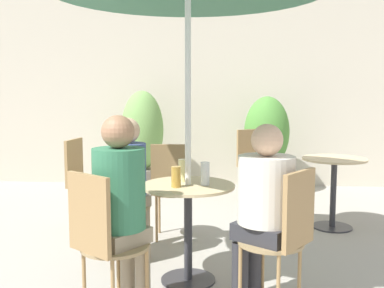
{
  "coord_description": "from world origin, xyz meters",
  "views": [
    {
      "loc": [
        0.32,
        -3.12,
        1.39
      ],
      "look_at": [
        0.06,
        0.47,
        0.98
      ],
      "focal_mm": 42.0,
      "sensor_mm": 36.0,
      "label": 1
    }
  ],
  "objects_px": {
    "bistro_chair_5": "(83,176)",
    "beer_glass_0": "(176,177)",
    "seated_person_0": "(129,175)",
    "bistro_chair_4": "(171,183)",
    "potted_plant_1": "(267,138)",
    "bistro_chair_0": "(117,193)",
    "seated_person_2": "(264,201)",
    "potted_plant_0": "(143,138)",
    "bistro_chair_2": "(285,229)",
    "bistro_chair_3": "(253,159)",
    "cafe_table_far": "(334,178)",
    "bistro_chair_1": "(102,234)",
    "cafe_table_near": "(188,211)",
    "seated_person_1": "(121,197)",
    "beer_glass_2": "(183,170)",
    "beer_glass_1": "(205,174)"
  },
  "relations": [
    {
      "from": "bistro_chair_1",
      "to": "bistro_chair_2",
      "type": "xyz_separation_m",
      "value": [
        1.1,
        0.17,
        0.0
      ]
    },
    {
      "from": "bistro_chair_4",
      "to": "cafe_table_far",
      "type": "bearing_deg",
      "value": -164.71
    },
    {
      "from": "beer_glass_2",
      "to": "potted_plant_0",
      "type": "xyz_separation_m",
      "value": [
        -0.82,
        2.84,
        -0.05
      ]
    },
    {
      "from": "bistro_chair_0",
      "to": "beer_glass_0",
      "type": "xyz_separation_m",
      "value": [
        0.56,
        -0.56,
        0.25
      ]
    },
    {
      "from": "cafe_table_far",
      "to": "seated_person_1",
      "type": "xyz_separation_m",
      "value": [
        -1.76,
        -1.93,
        0.23
      ]
    },
    {
      "from": "potted_plant_0",
      "to": "seated_person_2",
      "type": "bearing_deg",
      "value": -67.39
    },
    {
      "from": "bistro_chair_3",
      "to": "seated_person_2",
      "type": "height_order",
      "value": "seated_person_2"
    },
    {
      "from": "bistro_chair_5",
      "to": "beer_glass_0",
      "type": "height_order",
      "value": "bistro_chair_5"
    },
    {
      "from": "beer_glass_2",
      "to": "potted_plant_0",
      "type": "bearing_deg",
      "value": 106.17
    },
    {
      "from": "bistro_chair_4",
      "to": "bistro_chair_1",
      "type": "bearing_deg",
      "value": 78.24
    },
    {
      "from": "cafe_table_far",
      "to": "beer_glass_0",
      "type": "height_order",
      "value": "beer_glass_0"
    },
    {
      "from": "bistro_chair_1",
      "to": "bistro_chair_5",
      "type": "height_order",
      "value": "same"
    },
    {
      "from": "cafe_table_near",
      "to": "bistro_chair_1",
      "type": "distance_m",
      "value": 0.79
    },
    {
      "from": "bistro_chair_5",
      "to": "seated_person_0",
      "type": "xyz_separation_m",
      "value": [
        0.64,
        -0.79,
        0.17
      ]
    },
    {
      "from": "seated_person_0",
      "to": "beer_glass_0",
      "type": "relative_size",
      "value": 8.09
    },
    {
      "from": "beer_glass_0",
      "to": "seated_person_2",
      "type": "bearing_deg",
      "value": -25.12
    },
    {
      "from": "bistro_chair_4",
      "to": "beer_glass_1",
      "type": "distance_m",
      "value": 1.0
    },
    {
      "from": "cafe_table_far",
      "to": "seated_person_2",
      "type": "relative_size",
      "value": 0.61
    },
    {
      "from": "cafe_table_near",
      "to": "seated_person_1",
      "type": "xyz_separation_m",
      "value": [
        -0.38,
        -0.52,
        0.22
      ]
    },
    {
      "from": "bistro_chair_0",
      "to": "potted_plant_0",
      "type": "distance_m",
      "value": 2.51
    },
    {
      "from": "beer_glass_2",
      "to": "bistro_chair_0",
      "type": "bearing_deg",
      "value": 149.18
    },
    {
      "from": "cafe_table_near",
      "to": "bistro_chair_2",
      "type": "height_order",
      "value": "bistro_chair_2"
    },
    {
      "from": "bistro_chair_0",
      "to": "bistro_chair_4",
      "type": "distance_m",
      "value": 0.59
    },
    {
      "from": "beer_glass_2",
      "to": "potted_plant_0",
      "type": "height_order",
      "value": "potted_plant_0"
    },
    {
      "from": "cafe_table_near",
      "to": "beer_glass_0",
      "type": "relative_size",
      "value": 4.95
    },
    {
      "from": "cafe_table_far",
      "to": "bistro_chair_1",
      "type": "xyz_separation_m",
      "value": [
        -1.85,
        -2.06,
        0.03
      ]
    },
    {
      "from": "bistro_chair_2",
      "to": "seated_person_1",
      "type": "bearing_deg",
      "value": -51.09
    },
    {
      "from": "beer_glass_0",
      "to": "beer_glass_2",
      "type": "relative_size",
      "value": 0.88
    },
    {
      "from": "seated_person_1",
      "to": "beer_glass_2",
      "type": "height_order",
      "value": "seated_person_1"
    },
    {
      "from": "beer_glass_1",
      "to": "potted_plant_0",
      "type": "xyz_separation_m",
      "value": [
        -1.0,
        2.96,
        -0.05
      ]
    },
    {
      "from": "bistro_chair_4",
      "to": "potted_plant_1",
      "type": "height_order",
      "value": "potted_plant_1"
    },
    {
      "from": "bistro_chair_3",
      "to": "potted_plant_0",
      "type": "relative_size",
      "value": 0.65
    },
    {
      "from": "bistro_chair_5",
      "to": "seated_person_0",
      "type": "bearing_deg",
      "value": -134.09
    },
    {
      "from": "bistro_chair_5",
      "to": "beer_glass_1",
      "type": "relative_size",
      "value": 5.54
    },
    {
      "from": "bistro_chair_1",
      "to": "beer_glass_1",
      "type": "height_order",
      "value": "bistro_chair_1"
    },
    {
      "from": "bistro_chair_5",
      "to": "beer_glass_0",
      "type": "distance_m",
      "value": 1.68
    },
    {
      "from": "bistro_chair_0",
      "to": "bistro_chair_4",
      "type": "bearing_deg",
      "value": -8.19
    },
    {
      "from": "bistro_chair_2",
      "to": "potted_plant_0",
      "type": "height_order",
      "value": "potted_plant_0"
    },
    {
      "from": "bistro_chair_5",
      "to": "cafe_table_far",
      "type": "bearing_deg",
      "value": -77.52
    },
    {
      "from": "bistro_chair_2",
      "to": "cafe_table_near",
      "type": "bearing_deg",
      "value": -90.0
    },
    {
      "from": "cafe_table_far",
      "to": "bistro_chair_3",
      "type": "distance_m",
      "value": 1.27
    },
    {
      "from": "bistro_chair_2",
      "to": "beer_glass_2",
      "type": "relative_size",
      "value": 5.53
    },
    {
      "from": "cafe_table_near",
      "to": "potted_plant_1",
      "type": "height_order",
      "value": "potted_plant_1"
    },
    {
      "from": "bistro_chair_3",
      "to": "beer_glass_1",
      "type": "relative_size",
      "value": 5.54
    },
    {
      "from": "potted_plant_0",
      "to": "bistro_chair_3",
      "type": "bearing_deg",
      "value": -19.25
    },
    {
      "from": "cafe_table_near",
      "to": "beer_glass_2",
      "type": "distance_m",
      "value": 0.31
    },
    {
      "from": "bistro_chair_3",
      "to": "beer_glass_0",
      "type": "relative_size",
      "value": 6.3
    },
    {
      "from": "bistro_chair_0",
      "to": "bistro_chair_3",
      "type": "relative_size",
      "value": 1.0
    },
    {
      "from": "bistro_chair_0",
      "to": "seated_person_2",
      "type": "bearing_deg",
      "value": -90.0
    },
    {
      "from": "bistro_chair_0",
      "to": "bistro_chair_4",
      "type": "xyz_separation_m",
      "value": [
        0.41,
        0.42,
        0.0
      ]
    }
  ]
}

